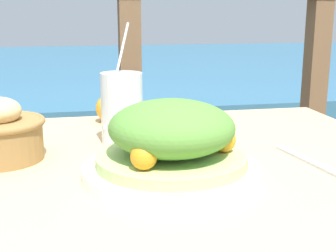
% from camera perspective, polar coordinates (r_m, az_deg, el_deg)
% --- Properties ---
extents(patio_table, '(0.90, 0.77, 0.73)m').
position_cam_1_polar(patio_table, '(0.91, 1.41, -11.00)').
color(patio_table, tan).
rests_on(patio_table, ground_plane).
extents(railing_fence, '(2.80, 0.08, 1.13)m').
position_cam_1_polar(railing_fence, '(1.60, -4.61, 5.61)').
color(railing_fence, brown).
rests_on(railing_fence, ground_plane).
extents(sea_backdrop, '(12.00, 4.00, 0.56)m').
position_cam_1_polar(sea_backdrop, '(4.14, -8.55, 3.78)').
color(sea_backdrop, teal).
rests_on(sea_backdrop, ground_plane).
extents(salad_plate, '(0.29, 0.29, 0.13)m').
position_cam_1_polar(salad_plate, '(0.75, 0.45, -2.25)').
color(salad_plate, white).
rests_on(salad_plate, patio_table).
extents(drink_glass, '(0.08, 0.08, 0.24)m').
position_cam_1_polar(drink_glass, '(0.95, -5.64, 2.18)').
color(drink_glass, silver).
rests_on(drink_glass, patio_table).
extents(knife, '(0.04, 0.18, 0.00)m').
position_cam_1_polar(knife, '(0.88, 16.63, -4.03)').
color(knife, silver).
rests_on(knife, patio_table).
extents(orange_near_basket, '(0.07, 0.07, 0.07)m').
position_cam_1_polar(orange_near_basket, '(1.14, -7.07, 2.17)').
color(orange_near_basket, orange).
rests_on(orange_near_basket, patio_table).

